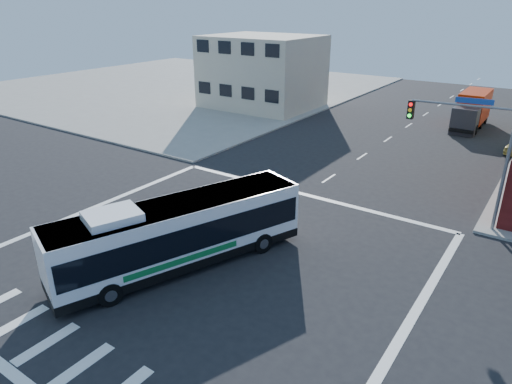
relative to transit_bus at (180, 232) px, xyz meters
The scene contains 6 objects.
ground 2.20m from the transit_bus, 62.20° to the left, with size 120.00×120.00×0.00m, color black.
sidewalk_nw 49.95m from the transit_bus, 133.48° to the left, with size 50.00×50.00×0.15m, color gray.
building_west 35.31m from the transit_bus, 117.69° to the left, with size 12.06×10.06×8.00m.
signal_mast_ne 15.67m from the transit_bus, 50.61° to the left, with size 7.91×1.13×8.07m.
transit_bus is the anchor object (origin of this frame).
box_truck 35.19m from the transit_bus, 80.56° to the left, with size 2.31×7.63×3.43m.
Camera 1 is at (12.73, -14.51, 11.48)m, focal length 32.00 mm.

